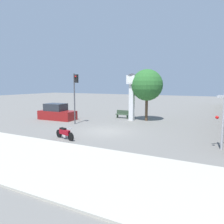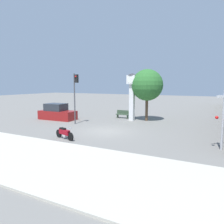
# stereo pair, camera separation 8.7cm
# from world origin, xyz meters

# --- Properties ---
(ground_plane) EXTENTS (120.00, 120.00, 0.00)m
(ground_plane) POSITION_xyz_m (0.00, 0.00, 0.00)
(ground_plane) COLOR slate
(sidewalk_strip) EXTENTS (36.00, 6.00, 0.10)m
(sidewalk_strip) POSITION_xyz_m (0.00, -7.70, 0.05)
(sidewalk_strip) COLOR #BCB7A8
(sidewalk_strip) RESTS_ON ground_plane
(motorcycle) EXTENTS (2.00, 0.72, 0.91)m
(motorcycle) POSITION_xyz_m (-1.34, -3.70, 0.44)
(motorcycle) COLOR black
(motorcycle) RESTS_ON ground_plane
(clock_tower) EXTENTS (1.14, 1.14, 5.11)m
(clock_tower) POSITION_xyz_m (-0.15, 6.12, 3.36)
(clock_tower) COLOR white
(clock_tower) RESTS_ON ground_plane
(traffic_light) EXTENTS (0.50, 0.35, 5.00)m
(traffic_light) POSITION_xyz_m (-4.23, 1.52, 3.39)
(traffic_light) COLOR #47474C
(traffic_light) RESTS_ON ground_plane
(railroad_crossing_signal) EXTENTS (0.90, 0.82, 3.61)m
(railroad_crossing_signal) POSITION_xyz_m (8.85, -1.36, 1.98)
(railroad_crossing_signal) COLOR #B7B7BC
(railroad_crossing_signal) RESTS_ON ground_plane
(street_tree) EXTENTS (3.37, 3.37, 5.55)m
(street_tree) POSITION_xyz_m (1.34, 6.72, 3.85)
(street_tree) COLOR brown
(street_tree) RESTS_ON ground_plane
(bench) EXTENTS (1.60, 0.44, 0.92)m
(bench) POSITION_xyz_m (-1.68, 7.12, 0.49)
(bench) COLOR #384C38
(bench) RESTS_ON ground_plane
(parked_car) EXTENTS (4.27, 1.98, 1.80)m
(parked_car) POSITION_xyz_m (-7.82, 2.80, 0.75)
(parked_car) COLOR maroon
(parked_car) RESTS_ON ground_plane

